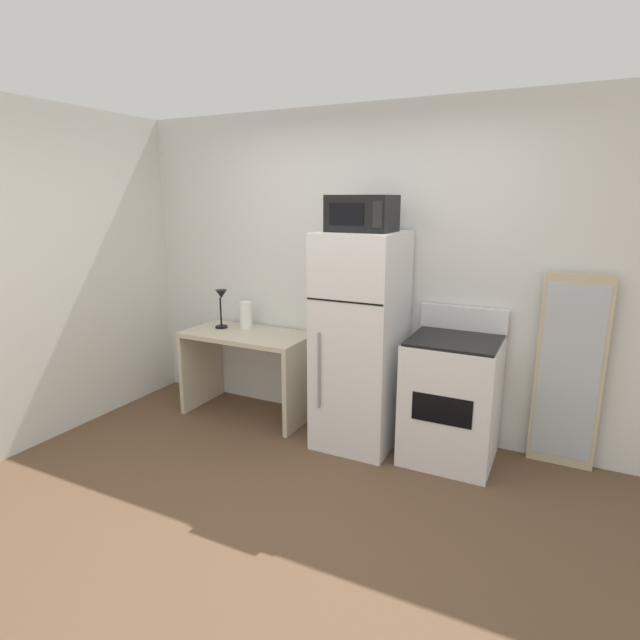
# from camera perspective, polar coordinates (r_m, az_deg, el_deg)

# --- Properties ---
(ground_plane) EXTENTS (12.00, 12.00, 0.00)m
(ground_plane) POSITION_cam_1_polar(r_m,az_deg,el_deg) (3.24, -6.52, -22.20)
(ground_plane) COLOR brown
(wall_back_white) EXTENTS (5.00, 0.10, 2.60)m
(wall_back_white) POSITION_cam_1_polar(r_m,az_deg,el_deg) (4.19, 5.73, 5.41)
(wall_back_white) COLOR silver
(wall_back_white) RESTS_ON ground
(desk) EXTENTS (1.10, 0.57, 0.75)m
(desk) POSITION_cam_1_polar(r_m,az_deg,el_deg) (4.52, -8.08, -4.25)
(desk) COLOR beige
(desk) RESTS_ON ground
(desk_lamp) EXTENTS (0.14, 0.12, 0.35)m
(desk_lamp) POSITION_cam_1_polar(r_m,az_deg,el_deg) (4.58, -11.05, 1.98)
(desk_lamp) COLOR black
(desk_lamp) RESTS_ON desk
(paper_towel_roll) EXTENTS (0.11, 0.11, 0.24)m
(paper_towel_roll) POSITION_cam_1_polar(r_m,az_deg,el_deg) (4.58, -8.31, 0.56)
(paper_towel_roll) COLOR white
(paper_towel_roll) RESTS_ON desk
(refrigerator) EXTENTS (0.59, 0.68, 1.65)m
(refrigerator) POSITION_cam_1_polar(r_m,az_deg,el_deg) (3.90, 4.61, -2.32)
(refrigerator) COLOR white
(refrigerator) RESTS_ON ground
(microwave) EXTENTS (0.46, 0.35, 0.26)m
(microwave) POSITION_cam_1_polar(r_m,az_deg,el_deg) (3.73, 4.77, 11.85)
(microwave) COLOR black
(microwave) RESTS_ON refrigerator
(oven_range) EXTENTS (0.64, 0.61, 1.10)m
(oven_range) POSITION_cam_1_polar(r_m,az_deg,el_deg) (3.85, 14.55, -8.55)
(oven_range) COLOR white
(oven_range) RESTS_ON ground
(leaning_mirror) EXTENTS (0.44, 0.03, 1.40)m
(leaning_mirror) POSITION_cam_1_polar(r_m,az_deg,el_deg) (3.96, 26.20, -5.37)
(leaning_mirror) COLOR #C6B793
(leaning_mirror) RESTS_ON ground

